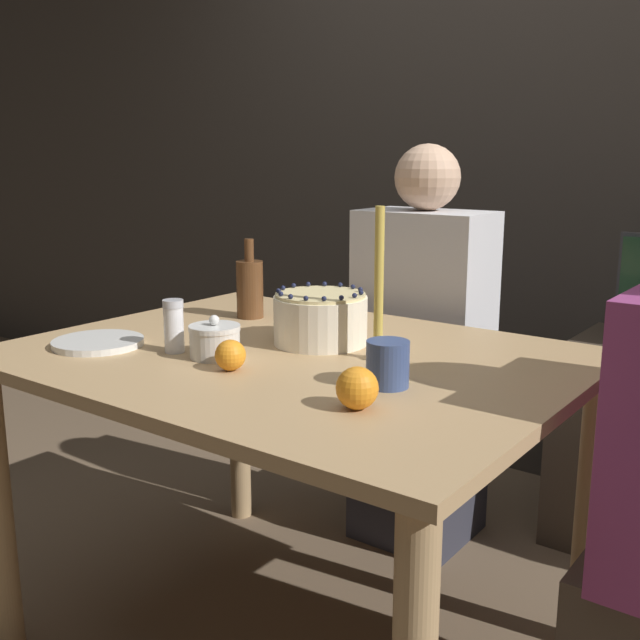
% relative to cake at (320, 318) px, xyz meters
% --- Properties ---
extents(wall_behind, '(8.00, 0.05, 2.60)m').
position_rel_cake_xyz_m(wall_behind, '(0.00, 1.29, 0.46)').
color(wall_behind, '#38332D').
rests_on(wall_behind, ground_plane).
extents(dining_table, '(1.30, 1.00, 0.77)m').
position_rel_cake_xyz_m(dining_table, '(0.00, -0.11, -0.18)').
color(dining_table, tan).
rests_on(dining_table, ground_plane).
extents(cake, '(0.23, 0.23, 0.14)m').
position_rel_cake_xyz_m(cake, '(0.00, 0.00, 0.00)').
color(cake, '#EFE5CC').
rests_on(cake, dining_table).
extents(sugar_bowl, '(0.12, 0.12, 0.10)m').
position_rel_cake_xyz_m(sugar_bowl, '(-0.12, -0.25, -0.02)').
color(sugar_bowl, silver).
rests_on(sugar_bowl, dining_table).
extents(sugar_shaker, '(0.05, 0.05, 0.13)m').
position_rel_cake_xyz_m(sugar_shaker, '(-0.22, -0.27, 0.00)').
color(sugar_shaker, white).
rests_on(sugar_shaker, dining_table).
extents(plate_stack, '(0.22, 0.22, 0.02)m').
position_rel_cake_xyz_m(plate_stack, '(-0.42, -0.34, -0.05)').
color(plate_stack, silver).
rests_on(plate_stack, dining_table).
extents(candle, '(0.05, 0.05, 0.35)m').
position_rel_cake_xyz_m(candle, '(0.19, -0.04, 0.08)').
color(candle, tan).
rests_on(candle, dining_table).
extents(bottle, '(0.08, 0.08, 0.23)m').
position_rel_cake_xyz_m(bottle, '(-0.34, 0.12, 0.02)').
color(bottle, brown).
rests_on(bottle, dining_table).
extents(cup, '(0.09, 0.09, 0.09)m').
position_rel_cake_xyz_m(cup, '(0.32, -0.20, -0.02)').
color(cup, '#384C7F').
rests_on(cup, dining_table).
extents(orange_fruit_0, '(0.08, 0.08, 0.08)m').
position_rel_cake_xyz_m(orange_fruit_0, '(0.35, -0.35, -0.02)').
color(orange_fruit_0, orange).
rests_on(orange_fruit_0, dining_table).
extents(orange_fruit_1, '(0.07, 0.07, 0.07)m').
position_rel_cake_xyz_m(orange_fruit_1, '(-0.01, -0.31, -0.03)').
color(orange_fruit_1, orange).
rests_on(orange_fruit_1, dining_table).
extents(person_man_blue_shirt, '(0.40, 0.34, 1.26)m').
position_rel_cake_xyz_m(person_man_blue_shirt, '(-0.03, 0.59, -0.29)').
color(person_man_blue_shirt, '#2D2D38').
rests_on(person_man_blue_shirt, ground_plane).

